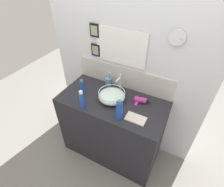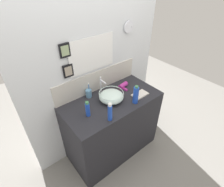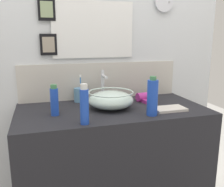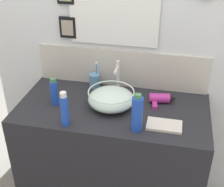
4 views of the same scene
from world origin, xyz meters
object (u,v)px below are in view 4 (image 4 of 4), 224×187
(glass_bowl_sink, at_px, (111,98))
(toothbrush_cup, at_px, (95,80))
(faucet, at_px, (117,75))
(soap_dispenser, at_px, (54,92))
(hand_towel, at_px, (164,125))
(shampoo_bottle, at_px, (137,114))
(spray_bottle, at_px, (64,110))
(hair_drier, at_px, (161,99))

(glass_bowl_sink, xyz_separation_m, toothbrush_cup, (-0.17, 0.23, -0.01))
(faucet, bearing_deg, soap_dispenser, -145.71)
(soap_dispenser, height_order, hand_towel, soap_dispenser)
(shampoo_bottle, relative_size, spray_bottle, 1.07)
(faucet, relative_size, shampoo_bottle, 0.97)
(hair_drier, distance_m, hand_towel, 0.26)
(glass_bowl_sink, xyz_separation_m, soap_dispenser, (-0.36, -0.05, 0.03))
(hair_drier, xyz_separation_m, spray_bottle, (-0.53, -0.37, 0.07))
(toothbrush_cup, relative_size, shampoo_bottle, 0.83)
(shampoo_bottle, height_order, spray_bottle, shampoo_bottle)
(soap_dispenser, bearing_deg, toothbrush_cup, 55.78)
(hair_drier, bearing_deg, faucet, 165.23)
(faucet, xyz_separation_m, toothbrush_cup, (-0.17, 0.03, -0.08))
(hair_drier, relative_size, toothbrush_cup, 0.93)
(toothbrush_cup, bearing_deg, glass_bowl_sink, -53.33)
(glass_bowl_sink, distance_m, hair_drier, 0.33)
(faucet, bearing_deg, hand_towel, -44.49)
(hair_drier, xyz_separation_m, hand_towel, (0.04, -0.26, -0.02))
(hair_drier, xyz_separation_m, shampoo_bottle, (-0.11, -0.32, 0.08))
(shampoo_bottle, bearing_deg, spray_bottle, -174.40)
(toothbrush_cup, bearing_deg, hair_drier, -13.42)
(toothbrush_cup, height_order, soap_dispenser, toothbrush_cup)
(glass_bowl_sink, height_order, soap_dispenser, soap_dispenser)
(faucet, bearing_deg, spray_bottle, -115.96)
(toothbrush_cup, xyz_separation_m, soap_dispenser, (-0.19, -0.28, 0.04))
(faucet, distance_m, toothbrush_cup, 0.19)
(faucet, xyz_separation_m, spray_bottle, (-0.22, -0.45, -0.03))
(spray_bottle, bearing_deg, hand_towel, 10.57)
(soap_dispenser, bearing_deg, shampoo_bottle, -16.16)
(glass_bowl_sink, bearing_deg, toothbrush_cup, 126.67)
(spray_bottle, relative_size, soap_dispenser, 1.18)
(hair_drier, relative_size, shampoo_bottle, 0.77)
(shampoo_bottle, height_order, soap_dispenser, shampoo_bottle)
(faucet, relative_size, hand_towel, 1.12)
(spray_bottle, height_order, soap_dispenser, spray_bottle)
(hair_drier, height_order, shampoo_bottle, shampoo_bottle)
(toothbrush_cup, xyz_separation_m, spray_bottle, (-0.05, -0.48, 0.05))
(glass_bowl_sink, distance_m, hand_towel, 0.38)
(spray_bottle, bearing_deg, shampoo_bottle, 5.60)
(glass_bowl_sink, relative_size, hand_towel, 1.45)
(hand_towel, bearing_deg, shampoo_bottle, -156.99)
(shampoo_bottle, bearing_deg, glass_bowl_sink, 132.79)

